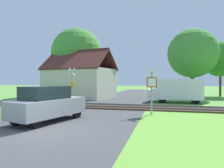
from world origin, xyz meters
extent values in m
plane|color=#5B933D|center=(0.00, 0.00, 0.00)|extent=(160.00, 160.00, 0.00)
cube|color=#424244|center=(0.00, 2.00, 0.00)|extent=(6.86, 80.00, 0.01)
cube|color=#422D1E|center=(0.00, 7.87, 0.05)|extent=(60.00, 2.60, 0.10)
cube|color=slate|center=(0.00, 8.59, 0.16)|extent=(60.00, 0.08, 0.12)
cube|color=slate|center=(0.00, 7.16, 0.16)|extent=(60.00, 0.08, 0.12)
cylinder|color=#9E9EA5|center=(3.92, 5.16, 1.34)|extent=(0.10, 0.10, 2.67)
cube|color=red|center=(3.93, 5.10, 1.97)|extent=(0.60, 0.11, 0.60)
cube|color=white|center=(3.94, 5.08, 1.97)|extent=(0.49, 0.08, 0.49)
cube|color=white|center=(3.93, 5.10, 2.52)|extent=(0.87, 0.14, 0.88)
cube|color=white|center=(3.93, 5.10, 2.52)|extent=(0.87, 0.14, 0.88)
cylinder|color=#9E9EA5|center=(-4.11, 10.86, 1.59)|extent=(0.09, 0.09, 3.17)
cube|color=white|center=(-4.09, 10.92, 2.92)|extent=(0.85, 0.27, 0.88)
cube|color=white|center=(-4.09, 10.92, 2.92)|extent=(0.85, 0.27, 0.88)
cylinder|color=yellow|center=(-4.09, 10.92, 1.71)|extent=(0.62, 0.21, 0.64)
cube|color=beige|center=(-5.47, 15.92, 1.77)|extent=(8.59, 6.59, 3.54)
cube|color=#562823|center=(-5.70, 14.62, 4.65)|extent=(8.58, 4.41, 2.57)
cube|color=#562823|center=(-5.24, 17.23, 4.65)|extent=(8.58, 4.41, 2.57)
cube|color=brown|center=(-3.36, 15.55, 4.90)|extent=(0.58, 0.58, 1.10)
cylinder|color=#513823|center=(12.09, 22.47, 1.61)|extent=(0.30, 0.30, 3.23)
sphere|color=#337A2D|center=(12.09, 22.47, 5.00)|extent=(4.73, 4.73, 4.73)
cylinder|color=#513823|center=(7.95, 17.85, 1.57)|extent=(0.44, 0.44, 3.15)
sphere|color=#478E38|center=(7.95, 17.85, 5.29)|extent=(5.72, 5.72, 5.72)
cylinder|color=#513823|center=(-7.22, 18.99, 1.65)|extent=(0.45, 0.45, 3.30)
sphere|color=#478E38|center=(-7.22, 18.99, 5.95)|extent=(7.07, 7.07, 7.07)
cube|color=white|center=(6.02, 12.55, 1.29)|extent=(4.28, 2.08, 1.90)
cube|color=white|center=(3.57, 12.65, 0.79)|extent=(0.78, 1.83, 0.90)
cube|color=#19232D|center=(3.94, 12.63, 1.62)|extent=(0.11, 1.62, 0.85)
cube|color=navy|center=(6.06, 13.50, 0.96)|extent=(3.78, 0.17, 0.16)
cylinder|color=black|center=(4.62, 13.39, 0.34)|extent=(0.69, 0.21, 0.68)
cylinder|color=black|center=(4.56, 11.83, 0.34)|extent=(0.69, 0.21, 0.68)
cylinder|color=black|center=(7.48, 13.27, 0.34)|extent=(0.69, 0.21, 0.68)
cylinder|color=black|center=(7.41, 11.71, 0.34)|extent=(0.69, 0.21, 0.68)
cube|color=#99999E|center=(-1.01, 1.83, 0.72)|extent=(2.56, 4.28, 0.84)
cube|color=#19232D|center=(-1.06, 1.64, 1.46)|extent=(1.88, 2.47, 0.64)
cylinder|color=black|center=(0.00, 2.98, 0.30)|extent=(0.32, 0.63, 0.60)
cylinder|color=black|center=(-1.36, 3.32, 0.30)|extent=(0.32, 0.63, 0.60)
cylinder|color=black|center=(-0.66, 0.34, 0.30)|extent=(0.32, 0.63, 0.60)
cylinder|color=black|center=(-2.02, 0.68, 0.30)|extent=(0.32, 0.63, 0.60)
camera|label=1|loc=(4.58, -7.13, 2.03)|focal=32.00mm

